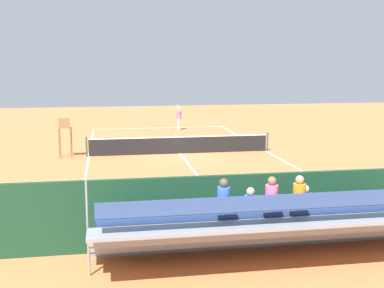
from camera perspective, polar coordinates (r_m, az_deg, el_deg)
name	(u,v)px	position (r m, az deg, el deg)	size (l,w,h in m)	color
ground_plane	(180,154)	(27.79, -1.41, -1.10)	(60.00, 60.00, 0.00)	#D17542
court_line_markings	(180,153)	(27.82, -1.42, -1.08)	(10.10, 22.20, 0.01)	white
tennis_net	(180,145)	(27.70, -1.41, -0.08)	(10.30, 0.10, 1.07)	black
backdrop_wall	(252,208)	(14.23, 6.94, -7.36)	(18.00, 0.16, 2.00)	#194228
bleacher_stand	(268,226)	(12.99, 8.68, -9.27)	(9.06, 2.40, 2.48)	gray
umpire_chair	(65,133)	(27.27, -14.38, 1.20)	(0.67, 0.67, 2.14)	olive
courtside_bench	(336,211)	(16.04, 16.18, -7.37)	(1.80, 0.40, 0.93)	#9E754C
equipment_bag	(278,227)	(15.32, 9.83, -9.41)	(0.90, 0.36, 0.36)	black
tennis_player	(179,117)	(37.19, -1.51, 3.17)	(0.45, 0.56, 1.93)	white
tennis_racket	(169,130)	(37.01, -2.65, 1.57)	(0.37, 0.59, 0.03)	black
tennis_ball_near	(196,130)	(36.83, 0.45, 1.57)	(0.07, 0.07, 0.07)	#CCDB33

